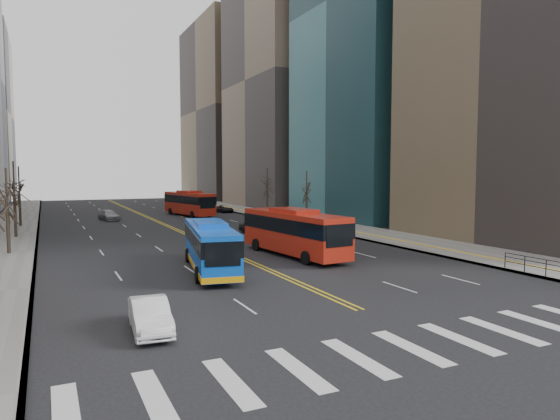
# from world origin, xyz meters

# --- Properties ---
(ground) EXTENTS (220.00, 220.00, 0.00)m
(ground) POSITION_xyz_m (0.00, 0.00, 0.00)
(ground) COLOR black
(sidewalk_right) EXTENTS (7.00, 130.00, 0.15)m
(sidewalk_right) POSITION_xyz_m (17.50, 45.00, 0.07)
(sidewalk_right) COLOR gray
(sidewalk_right) RESTS_ON ground
(sidewalk_left) EXTENTS (5.00, 130.00, 0.15)m
(sidewalk_left) POSITION_xyz_m (-16.50, 45.00, 0.07)
(sidewalk_left) COLOR gray
(sidewalk_left) RESTS_ON ground
(crosswalk) EXTENTS (26.70, 4.00, 0.01)m
(crosswalk) POSITION_xyz_m (0.00, 0.00, 0.01)
(crosswalk) COLOR silver
(crosswalk) RESTS_ON ground
(centerline) EXTENTS (0.55, 100.00, 0.01)m
(centerline) POSITION_xyz_m (0.00, 55.00, 0.01)
(centerline) COLOR gold
(centerline) RESTS_ON ground
(office_towers) EXTENTS (83.00, 134.00, 58.00)m
(office_towers) POSITION_xyz_m (0.12, 68.51, 23.92)
(office_towers) COLOR gray
(office_towers) RESTS_ON ground
(pedestrian_railing) EXTENTS (0.06, 6.06, 1.02)m
(pedestrian_railing) POSITION_xyz_m (14.30, 6.00, 0.82)
(pedestrian_railing) COLOR black
(pedestrian_railing) RESTS_ON sidewalk_right
(street_trees) EXTENTS (35.20, 47.20, 7.60)m
(street_trees) POSITION_xyz_m (-7.18, 34.55, 4.87)
(street_trees) COLOR black
(street_trees) RESTS_ON ground
(blue_bus) EXTENTS (4.37, 11.51, 3.30)m
(blue_bus) POSITION_xyz_m (-3.57, 17.13, 1.73)
(blue_bus) COLOR blue
(blue_bus) RESTS_ON ground
(red_bus_near) EXTENTS (3.76, 11.86, 3.69)m
(red_bus_near) POSITION_xyz_m (4.09, 20.02, 2.05)
(red_bus_near) COLOR red
(red_bus_near) RESTS_ON ground
(red_bus_far) EXTENTS (4.85, 12.14, 3.74)m
(red_bus_far) POSITION_xyz_m (6.00, 58.01, 2.08)
(red_bus_far) COLOR red
(red_bus_far) RESTS_ON ground
(car_white) EXTENTS (1.72, 4.22, 1.36)m
(car_white) POSITION_xyz_m (-9.60, 6.00, 0.68)
(car_white) COLOR white
(car_white) RESTS_ON ground
(car_dark_mid) EXTENTS (2.79, 4.50, 1.43)m
(car_dark_mid) POSITION_xyz_m (6.67, 34.01, 0.71)
(car_dark_mid) COLOR black
(car_dark_mid) RESTS_ON ground
(car_silver) EXTENTS (2.79, 4.89, 1.33)m
(car_silver) POSITION_xyz_m (-5.56, 55.89, 0.67)
(car_silver) COLOR gray
(car_silver) RESTS_ON ground
(car_dark_far) EXTENTS (3.10, 4.45, 1.13)m
(car_dark_far) POSITION_xyz_m (12.50, 61.78, 0.56)
(car_dark_far) COLOR black
(car_dark_far) RESTS_ON ground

